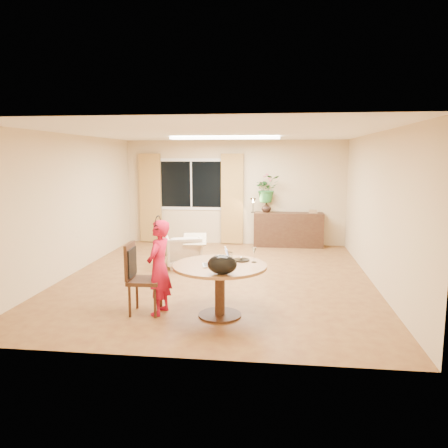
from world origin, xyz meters
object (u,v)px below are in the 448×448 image
sideboard (288,230)px  dining_table (220,276)px  child (159,267)px  dining_chair (145,279)px  armchair (183,251)px

sideboard → dining_table: bearing=-102.1°
dining_table → child: child is taller
dining_chair → armchair: bearing=89.0°
dining_chair → sideboard: dining_chair is taller
child → dining_table: bearing=98.8°
armchair → dining_table: bearing=93.7°
armchair → sideboard: size_ratio=0.42×
child → sideboard: child is taller
dining_table → armchair: (-1.09, 2.69, -0.26)m
dining_table → sideboard: sideboard is taller
dining_chair → child: 0.26m
dining_chair → child: (0.20, 0.01, 0.16)m
dining_table → child: 0.86m
dining_chair → sideboard: 5.37m
armchair → sideboard: bearing=-152.2°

